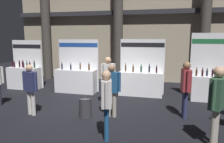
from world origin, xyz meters
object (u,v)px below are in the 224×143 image
object	(u,v)px
visitor_1	(217,99)
visitor_3	(186,85)
visitor_2	(30,85)
exhibitor_booth_3	(211,85)
visitor_6	(108,76)
exhibitor_booth_2	(141,81)
visitor_4	(112,86)
trash_bin	(85,108)
exhibitor_booth_1	(76,79)
visitor_8	(106,99)
exhibitor_booth_0	(25,76)

from	to	relation	value
visitor_1	visitor_3	bearing A→B (deg)	-135.66
visitor_1	visitor_2	distance (m)	5.25
visitor_2	visitor_1	bearing A→B (deg)	-170.60
exhibitor_booth_3	visitor_6	bearing A→B (deg)	-159.14
exhibitor_booth_2	exhibitor_booth_3	size ratio (longest dim) A/B	0.90
visitor_4	trash_bin	bearing A→B (deg)	9.30
visitor_3	visitor_4	bearing A→B (deg)	-86.58
exhibitor_booth_1	visitor_1	xyz separation A→B (m)	(4.96, -3.68, 0.52)
exhibitor_booth_3	visitor_1	world-z (taller)	exhibitor_booth_3
exhibitor_booth_3	exhibitor_booth_2	bearing A→B (deg)	177.56
exhibitor_booth_2	visitor_1	distance (m)	4.46
visitor_2	visitor_8	distance (m)	2.93
visitor_2	visitor_4	world-z (taller)	visitor_4
visitor_1	visitor_3	world-z (taller)	visitor_1
visitor_2	visitor_4	bearing A→B (deg)	-152.58
exhibitor_booth_0	visitor_8	world-z (taller)	exhibitor_booth_0
visitor_1	visitor_4	bearing A→B (deg)	-86.57
exhibitor_booth_1	visitor_1	distance (m)	6.20
exhibitor_booth_0	exhibitor_booth_2	xyz separation A→B (m)	(5.49, 0.18, -0.00)
exhibitor_booth_2	visitor_6	distance (m)	1.89
visitor_2	visitor_3	world-z (taller)	visitor_3
visitor_8	exhibitor_booth_0	bearing A→B (deg)	35.88
exhibitor_booth_3	visitor_8	world-z (taller)	exhibitor_booth_3
exhibitor_booth_0	visitor_1	world-z (taller)	exhibitor_booth_0
exhibitor_booth_0	trash_bin	bearing A→B (deg)	-33.63
exhibitor_booth_2	exhibitor_booth_3	bearing A→B (deg)	-2.44
exhibitor_booth_2	visitor_6	size ratio (longest dim) A/B	1.35
exhibitor_booth_1	trash_bin	size ratio (longest dim) A/B	3.94
exhibitor_booth_1	visitor_4	distance (m)	3.41
exhibitor_booth_3	visitor_8	xyz separation A→B (m)	(-3.05, -4.07, 0.39)
trash_bin	visitor_3	bearing A→B (deg)	13.10
exhibitor_booth_2	trash_bin	world-z (taller)	exhibitor_booth_2
exhibitor_booth_0	visitor_4	bearing A→B (deg)	-27.37
trash_bin	exhibitor_booth_3	bearing A→B (deg)	34.66
visitor_1	exhibitor_booth_2	bearing A→B (deg)	-124.64
visitor_4	visitor_3	bearing A→B (deg)	-173.07
exhibitor_booth_0	exhibitor_booth_3	world-z (taller)	exhibitor_booth_3
exhibitor_booth_1	visitor_4	bearing A→B (deg)	-48.05
exhibitor_booth_2	visitor_4	world-z (taller)	exhibitor_booth_2
trash_bin	exhibitor_booth_0	bearing A→B (deg)	146.37
exhibitor_booth_1	visitor_3	world-z (taller)	exhibitor_booth_1
exhibitor_booth_3	visitor_1	size ratio (longest dim) A/B	1.41
trash_bin	visitor_2	xyz separation A→B (m)	(-1.72, -0.25, 0.66)
exhibitor_booth_2	visitor_1	world-z (taller)	exhibitor_booth_2
exhibitor_booth_2	visitor_8	size ratio (longest dim) A/B	1.38
trash_bin	visitor_4	bearing A→B (deg)	14.84
visitor_2	visitor_8	xyz separation A→B (m)	(2.75, -1.00, 0.05)
visitor_2	visitor_4	size ratio (longest dim) A/B	0.99
exhibitor_booth_1	visitor_2	distance (m)	3.00
exhibitor_booth_0	visitor_8	size ratio (longest dim) A/B	1.34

